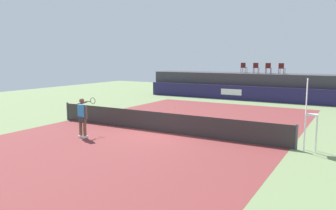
% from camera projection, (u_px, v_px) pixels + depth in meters
% --- Properties ---
extents(ground_plane, '(48.00, 48.00, 0.00)m').
position_uv_depth(ground_plane, '(188.00, 121.00, 18.45)').
color(ground_plane, '#6B7F51').
extents(court_inner, '(12.00, 22.00, 0.00)m').
position_uv_depth(court_inner, '(160.00, 132.00, 15.88)').
color(court_inner, maroon).
rests_on(court_inner, ground).
extents(sponsor_wall, '(18.00, 0.22, 1.20)m').
position_uv_depth(sponsor_wall, '(245.00, 93.00, 27.35)').
color(sponsor_wall, '#231E4C').
rests_on(sponsor_wall, ground).
extents(spectator_platform, '(18.00, 2.80, 2.20)m').
position_uv_depth(spectator_platform, '(251.00, 86.00, 28.81)').
color(spectator_platform, '#38383D').
rests_on(spectator_platform, ground).
extents(spectator_chair_far_left, '(0.48, 0.48, 0.89)m').
position_uv_depth(spectator_chair_far_left, '(244.00, 67.00, 29.16)').
color(spectator_chair_far_left, '#561919').
rests_on(spectator_chair_far_left, spectator_platform).
extents(spectator_chair_left, '(0.47, 0.47, 0.89)m').
position_uv_depth(spectator_chair_left, '(256.00, 67.00, 28.58)').
color(spectator_chair_left, '#561919').
rests_on(spectator_chair_left, spectator_platform).
extents(spectator_chair_center, '(0.46, 0.46, 0.89)m').
position_uv_depth(spectator_chair_center, '(268.00, 68.00, 27.87)').
color(spectator_chair_center, '#561919').
rests_on(spectator_chair_center, spectator_platform).
extents(spectator_chair_right, '(0.47, 0.47, 0.89)m').
position_uv_depth(spectator_chair_right, '(282.00, 68.00, 27.01)').
color(spectator_chair_right, '#561919').
rests_on(spectator_chair_right, spectator_platform).
extents(umpire_chair, '(0.51, 0.51, 2.76)m').
position_uv_depth(umpire_chair, '(309.00, 110.00, 12.36)').
color(umpire_chair, white).
rests_on(umpire_chair, ground).
extents(tennis_net, '(12.40, 0.02, 0.95)m').
position_uv_depth(tennis_net, '(160.00, 122.00, 15.81)').
color(tennis_net, '#2D2D2D').
rests_on(tennis_net, ground).
extents(net_post_near, '(0.10, 0.10, 1.00)m').
position_uv_depth(net_post_near, '(68.00, 111.00, 18.89)').
color(net_post_near, '#4C4C51').
rests_on(net_post_near, ground).
extents(net_post_far, '(0.10, 0.10, 1.00)m').
position_uv_depth(net_post_far, '(296.00, 137.00, 12.72)').
color(net_post_far, '#4C4C51').
rests_on(net_post_far, ground).
extents(tennis_player, '(0.70, 1.12, 1.77)m').
position_uv_depth(tennis_player, '(83.00, 116.00, 14.60)').
color(tennis_player, white).
rests_on(tennis_player, court_inner).
extents(tennis_ball, '(0.07, 0.07, 0.07)m').
position_uv_depth(tennis_ball, '(174.00, 107.00, 23.65)').
color(tennis_ball, '#D8EA33').
rests_on(tennis_ball, court_inner).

